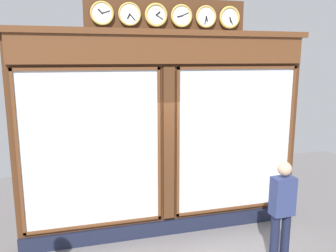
{
  "coord_description": "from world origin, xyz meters",
  "views": [
    {
      "loc": [
        1.58,
        5.76,
        3.25
      ],
      "look_at": [
        0.0,
        0.0,
        2.07
      ],
      "focal_mm": 36.76,
      "sensor_mm": 36.0,
      "label": 1
    }
  ],
  "objects": [
    {
      "name": "shop_facade",
      "position": [
        -0.0,
        -0.13,
        1.9
      ],
      "size": [
        5.34,
        0.42,
        4.24
      ],
      "color": "#4C2B16",
      "rests_on": "ground_plane"
    },
    {
      "name": "pedestrian",
      "position": [
        -1.5,
        1.35,
        0.93
      ],
      "size": [
        0.37,
        0.23,
        1.69
      ],
      "color": "#191E38",
      "rests_on": "ground_plane"
    }
  ]
}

